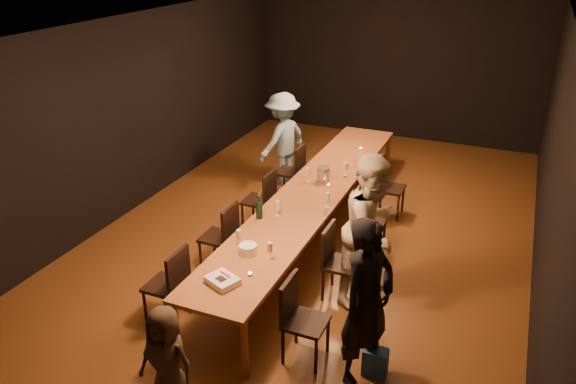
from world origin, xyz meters
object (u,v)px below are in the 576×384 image
at_px(table, 312,195).
at_px(chair_right_2, 369,221).
at_px(chair_right_1, 343,263).
at_px(plate_stack, 248,249).
at_px(chair_left_3, 290,171).
at_px(woman_tan, 372,229).
at_px(chair_left_0, 166,284).
at_px(child, 167,361).
at_px(ice_bucket, 323,174).
at_px(chair_right_0, 306,321).
at_px(chair_right_3, 390,188).
at_px(woman_birthday, 367,303).
at_px(man_blue, 283,139).
at_px(birthday_cake, 222,281).
at_px(chair_left_2, 258,200).
at_px(champagne_bottle, 259,205).
at_px(chair_left_1, 218,236).

distance_m(table, chair_right_2, 0.88).
xyz_separation_m(chair_right_1, plate_stack, (-0.92, -0.66, 0.34)).
xyz_separation_m(chair_right_2, chair_left_3, (-1.70, 1.20, 0.00)).
bearing_deg(woman_tan, chair_right_2, 33.95).
bearing_deg(woman_tan, chair_left_0, 141.92).
height_order(child, ice_bucket, child).
distance_m(chair_right_0, chair_right_3, 3.60).
xyz_separation_m(woman_birthday, man_blue, (-2.67, 4.13, -0.06)).
bearing_deg(birthday_cake, woman_birthday, 26.28).
relative_size(chair_right_3, chair_left_0, 1.00).
height_order(chair_right_0, woman_birthday, woman_birthday).
xyz_separation_m(table, plate_stack, (-0.07, -1.86, 0.11)).
xyz_separation_m(chair_left_2, woman_birthday, (2.32, -2.42, 0.41)).
bearing_deg(child, chair_right_1, 70.17).
bearing_deg(child, chair_left_0, 126.42).
xyz_separation_m(chair_left_2, man_blue, (-0.35, 1.71, 0.35)).
height_order(table, chair_right_2, chair_right_2).
relative_size(table, chair_left_3, 6.45).
xyz_separation_m(child, champagne_bottle, (-0.28, 2.52, 0.37)).
bearing_deg(chair_right_1, chair_right_0, -0.00).
height_order(chair_right_0, chair_right_2, same).
height_order(table, chair_right_0, chair_right_0).
bearing_deg(woman_tan, chair_left_1, 112.03).
bearing_deg(chair_left_3, woman_birthday, -147.34).
bearing_deg(champagne_bottle, chair_left_1, -160.41).
distance_m(table, woman_birthday, 2.84).
bearing_deg(ice_bucket, champagne_bottle, -103.44).
bearing_deg(chair_right_3, woman_tan, 7.53).
relative_size(chair_right_0, chair_right_1, 1.00).
height_order(chair_right_0, birthday_cake, chair_right_0).
relative_size(chair_right_1, chair_right_3, 1.00).
relative_size(table, birthday_cake, 15.21).
bearing_deg(woman_tan, chair_right_3, 25.80).
relative_size(birthday_cake, plate_stack, 1.92).
height_order(chair_right_0, chair_left_1, same).
relative_size(chair_right_3, chair_left_2, 1.00).
relative_size(chair_left_1, plate_stack, 4.52).
height_order(chair_left_2, man_blue, man_blue).
relative_size(chair_right_2, birthday_cake, 2.36).
bearing_deg(chair_left_2, woman_tan, -118.11).
relative_size(woman_tan, birthday_cake, 4.69).
bearing_deg(chair_left_3, champagne_bottle, -166.95).
height_order(woman_tan, child, woman_tan).
distance_m(chair_right_2, chair_left_2, 1.70).
height_order(chair_left_1, ice_bucket, ice_bucket).
relative_size(chair_left_2, champagne_bottle, 2.61).
bearing_deg(champagne_bottle, plate_stack, -72.61).
xyz_separation_m(chair_right_0, ice_bucket, (-0.84, 2.82, 0.39)).
bearing_deg(chair_right_3, woman_birthday, 9.74).
relative_size(chair_left_1, birthday_cake, 2.36).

